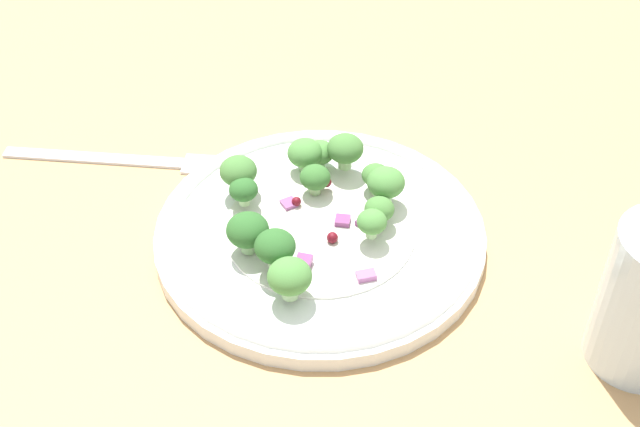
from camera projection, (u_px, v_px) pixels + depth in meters
ground_plane at (311, 244)px, 64.44cm from camera, size 180.00×180.00×2.00cm
plate at (320, 232)px, 62.69cm from camera, size 24.06×24.06×1.70cm
dressing_pool at (320, 228)px, 62.39cm from camera, size 13.95×13.95×0.20cm
broccoli_floret_0 at (319, 178)px, 64.13cm from camera, size 2.32×2.32×2.35cm
broccoli_floret_1 at (372, 222)px, 59.97cm from camera, size 2.13×2.13×2.16cm
broccoli_floret_2 at (275, 247)px, 57.52cm from camera, size 2.81×2.81×2.85cm
broccoli_floret_3 at (290, 277)px, 55.97cm from camera, size 2.96×2.96×3.00cm
broccoli_floret_4 at (386, 183)px, 62.79cm from camera, size 2.81×2.81×2.84cm
broccoli_floret_5 at (345, 149)px, 65.58cm from camera, size 2.80×2.80×2.84cm
broccoli_floret_6 at (244, 190)px, 62.81cm from camera, size 2.14×2.14×2.17cm
broccoli_floret_7 at (379, 210)px, 61.47cm from camera, size 2.17×2.17×2.20cm
broccoli_floret_8 at (238, 172)px, 63.80cm from camera, size 2.80×2.80×2.83cm
broccoli_floret_9 at (376, 176)px, 64.41cm from camera, size 2.12×2.12×2.15cm
broccoli_floret_10 at (305, 154)px, 66.18cm from camera, size 2.75×2.75×2.78cm
broccoli_floret_11 at (248, 231)px, 59.15cm from camera, size 2.99×2.99×3.03cm
broccoli_floret_12 at (325, 153)px, 66.78cm from camera, size 2.30×2.30×2.33cm
cranberry_0 at (296, 201)px, 63.79cm from camera, size 0.71×0.71×0.71cm
cranberry_1 at (326, 182)px, 64.89cm from camera, size 0.78×0.78×0.78cm
cranberry_2 at (332, 238)px, 60.93cm from camera, size 0.82×0.82×0.82cm
onion_bit_0 at (343, 222)px, 62.49cm from camera, size 1.13×1.08×0.54cm
onion_bit_1 at (366, 276)px, 58.42cm from camera, size 1.52×1.23×0.56cm
onion_bit_2 at (365, 223)px, 62.44cm from camera, size 1.51×1.55×0.56cm
onion_bit_3 at (289, 204)px, 64.05cm from camera, size 1.51×1.52×0.37cm
onion_bit_4 at (283, 259)px, 59.49cm from camera, size 1.35×1.45×0.58cm
onion_bit_5 at (297, 261)px, 59.11cm from camera, size 1.25×1.32×0.54cm
fork at (129, 159)px, 70.04cm from camera, size 18.61×2.41×0.50cm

